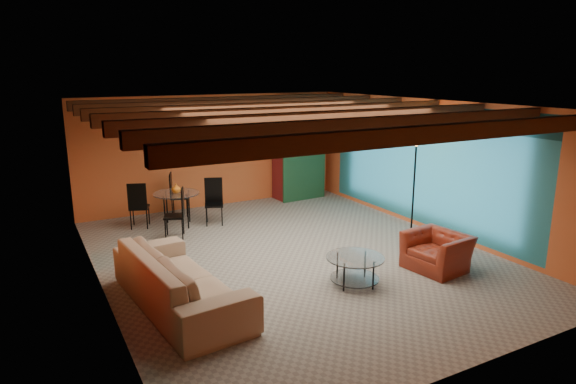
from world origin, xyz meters
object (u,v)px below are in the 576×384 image
armoire (298,157)px  sofa (180,279)px  coffee_table (355,270)px  dining_table (177,203)px  vase (175,175)px  potted_plant (299,106)px  floor_lamp (414,187)px  armchair (437,251)px

armoire → sofa: bearing=-138.3°
coffee_table → armoire: bearing=69.6°
dining_table → vase: bearing=0.0°
potted_plant → floor_lamp: bearing=-83.4°
armchair → vase: 5.50m
sofa → potted_plant: 6.79m
potted_plant → dining_table: bearing=-165.4°
sofa → coffee_table: size_ratio=3.06×
dining_table → armoire: (3.50, 0.92, 0.58)m
sofa → armchair: 4.24m
potted_plant → vase: 3.84m
coffee_table → floor_lamp: size_ratio=0.45×
armchair → vase: bearing=-152.5°
sofa → floor_lamp: size_ratio=1.36×
sofa → vase: 3.93m
armoire → floor_lamp: armoire is taller
armoire → vase: armoire is taller
armchair → armoire: bearing=168.4°
armchair → armoire: (0.37, 5.37, 0.77)m
dining_table → potted_plant: size_ratio=4.28×
potted_plant → vase: size_ratio=2.21×
floor_lamp → armchair: bearing=-118.2°
dining_table → potted_plant: potted_plant is taller
floor_lamp → potted_plant: (-0.45, 3.84, 1.37)m
floor_lamp → armoire: bearing=96.6°
coffee_table → armoire: 5.63m
armchair → dining_table: dining_table is taller
sofa → dining_table: bearing=-21.4°
armchair → floor_lamp: (0.82, 1.53, 0.71)m
sofa → armchair: sofa is taller
coffee_table → potted_plant: (1.94, 5.22, 2.16)m
coffee_table → armoire: armoire is taller
floor_lamp → vase: 4.92m
sofa → armchair: size_ratio=2.89×
armchair → potted_plant: 5.77m
armoire → floor_lamp: (0.45, -3.84, -0.06)m
floor_lamp → vase: floor_lamp is taller
armchair → floor_lamp: bearing=144.2°
armchair → potted_plant: size_ratio=2.13×
sofa → potted_plant: (4.55, 4.63, 1.98)m
armchair → coffee_table: size_ratio=1.06×
armoire → potted_plant: 1.31m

